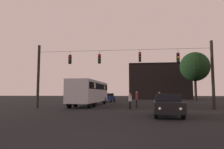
{
  "coord_description": "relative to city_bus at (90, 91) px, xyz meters",
  "views": [
    {
      "loc": [
        1.42,
        -6.76,
        1.55
      ],
      "look_at": [
        -1.05,
        14.79,
        3.54
      ],
      "focal_mm": 32.61,
      "sensor_mm": 36.0,
      "label": 1
    }
  ],
  "objects": [
    {
      "name": "ground_plane",
      "position": [
        4.2,
        6.39,
        -1.87
      ],
      "size": [
        168.0,
        168.0,
        0.0
      ],
      "primitive_type": "plane",
      "color": "black",
      "rests_on": "ground"
    },
    {
      "name": "overhead_signal_span",
      "position": [
        4.2,
        -4.2,
        2.01
      ],
      "size": [
        18.12,
        0.44,
        6.73
      ],
      "color": "black",
      "rests_on": "ground"
    },
    {
      "name": "city_bus",
      "position": [
        0.0,
        0.0,
        0.0
      ],
      "size": [
        2.87,
        11.07,
        3.0
      ],
      "color": "#B7BCC6",
      "rests_on": "ground"
    },
    {
      "name": "car_near_right",
      "position": [
        7.76,
        -10.65,
        -1.07
      ],
      "size": [
        2.12,
        4.44,
        1.52
      ],
      "color": "black",
      "rests_on": "ground"
    },
    {
      "name": "car_far_left",
      "position": [
        0.86,
        10.83,
        -1.07
      ],
      "size": [
        2.13,
        4.44,
        1.52
      ],
      "color": "navy",
      "rests_on": "ground"
    },
    {
      "name": "pedestrian_crossing_left",
      "position": [
        5.1,
        -4.92,
        -1.01
      ],
      "size": [
        0.32,
        0.41,
        1.53
      ],
      "color": "black",
      "rests_on": "ground"
    },
    {
      "name": "pedestrian_crossing_center",
      "position": [
        8.02,
        -3.73,
        -0.92
      ],
      "size": [
        0.33,
        0.41,
        1.68
      ],
      "color": "black",
      "rests_on": "ground"
    },
    {
      "name": "pedestrian_crossing_right",
      "position": [
        5.75,
        -2.95,
        -0.88
      ],
      "size": [
        0.25,
        0.37,
        1.73
      ],
      "color": "black",
      "rests_on": "ground"
    },
    {
      "name": "corner_building",
      "position": [
        11.82,
        31.22,
        2.74
      ],
      "size": [
        15.56,
        9.32,
        9.2
      ],
      "color": "black",
      "rests_on": "ground"
    },
    {
      "name": "tree_left_silhouette",
      "position": [
        18.11,
        19.29,
        5.22
      ],
      "size": [
        6.12,
        6.12,
        10.17
      ],
      "color": "black",
      "rests_on": "ground"
    }
  ]
}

